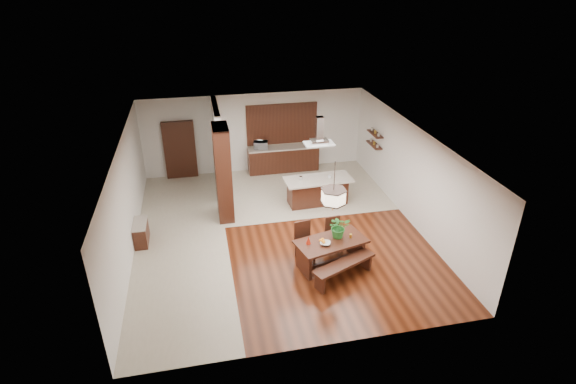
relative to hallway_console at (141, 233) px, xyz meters
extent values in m
plane|color=#3C180A|center=(3.81, -0.20, -0.32)|extent=(9.00, 9.00, 0.00)
cube|color=white|center=(3.81, -0.20, 2.58)|extent=(8.00, 9.00, 0.04)
cube|color=silver|center=(3.81, 4.30, 1.14)|extent=(8.00, 0.04, 2.90)
cube|color=silver|center=(3.81, -4.70, 1.14)|extent=(8.00, 0.04, 2.90)
cube|color=silver|center=(-0.19, -0.20, 1.14)|extent=(0.04, 9.00, 2.90)
cube|color=silver|center=(7.81, -0.20, 1.14)|extent=(0.04, 9.00, 2.90)
cube|color=#C0B6A0|center=(1.06, -0.20, -0.31)|extent=(2.50, 9.00, 0.01)
cube|color=#C0B6A0|center=(5.06, 2.30, -0.31)|extent=(5.50, 4.00, 0.01)
cube|color=#3A1F0E|center=(3.81, -0.20, 2.57)|extent=(8.00, 9.00, 0.02)
cube|color=black|center=(2.41, 1.00, 1.14)|extent=(0.45, 1.00, 2.90)
cube|color=silver|center=(2.41, 3.10, 1.14)|extent=(0.18, 2.40, 2.90)
cube|color=black|center=(0.00, 0.00, 0.00)|extent=(0.37, 0.88, 0.63)
cube|color=black|center=(1.11, 4.20, 0.74)|extent=(1.10, 0.20, 2.10)
cube|color=black|center=(4.81, 4.00, 0.13)|extent=(2.60, 0.60, 0.90)
cube|color=#B4A99D|center=(4.81, 4.00, 0.61)|extent=(2.60, 0.62, 0.05)
cube|color=olive|center=(4.81, 4.26, 1.44)|extent=(2.60, 0.08, 1.50)
cube|color=black|center=(7.68, 2.40, 1.08)|extent=(0.26, 0.90, 0.04)
cube|color=black|center=(7.68, 2.40, 1.49)|extent=(0.26, 0.90, 0.04)
cube|color=black|center=(4.82, -2.08, 0.40)|extent=(1.94, 1.30, 0.06)
cube|color=black|center=(4.08, -2.27, 0.03)|extent=(0.25, 0.71, 0.68)
cube|color=black|center=(5.57, -1.89, 0.03)|extent=(0.25, 0.71, 0.68)
imported|color=#256F28|center=(5.05, -1.95, 0.72)|extent=(0.54, 0.46, 0.59)
imported|color=beige|center=(4.63, -2.21, 0.46)|extent=(0.33, 0.33, 0.06)
cone|color=red|center=(4.23, -2.09, 0.53)|extent=(0.13, 0.13, 0.20)
cylinder|color=gold|center=(5.35, -2.05, 0.47)|extent=(0.09, 0.09, 0.10)
cube|color=black|center=(5.38, 1.25, 0.10)|extent=(1.89, 0.78, 0.84)
cube|color=#B4A99D|center=(5.38, 1.21, 0.54)|extent=(2.17, 1.02, 0.05)
imported|color=white|center=(5.75, 1.18, 0.61)|extent=(0.14, 0.14, 0.09)
imported|color=#AFB2B6|center=(3.98, 3.98, 0.77)|extent=(0.55, 0.42, 0.28)
camera|label=1|loc=(1.81, -11.15, 6.63)|focal=28.00mm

